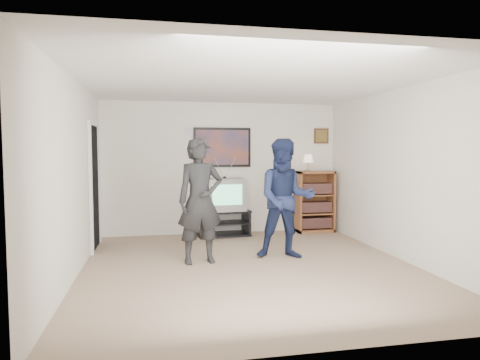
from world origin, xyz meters
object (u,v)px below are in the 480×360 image
object	(u,v)px
bookshelf	(314,201)
person_tall	(200,201)
person_short	(286,199)
media_stand	(223,223)
crt_television	(225,194)

from	to	relation	value
bookshelf	person_tall	size ratio (longest dim) A/B	0.67
bookshelf	person_short	world-z (taller)	person_short
bookshelf	person_short	bearing A→B (deg)	-122.11
media_stand	crt_television	world-z (taller)	crt_television
crt_television	media_stand	bearing A→B (deg)	175.83
person_tall	person_short	size ratio (longest dim) A/B	1.00
media_stand	crt_television	size ratio (longest dim) A/B	1.44
bookshelf	crt_television	bearing A→B (deg)	-178.40
person_tall	person_short	xyz separation A→B (m)	(1.27, 0.02, -0.00)
person_tall	crt_television	bearing A→B (deg)	62.52
person_short	crt_television	bearing A→B (deg)	120.21
media_stand	crt_television	distance (m)	0.54
media_stand	person_short	xyz separation A→B (m)	(0.65, -1.81, 0.65)
media_stand	person_short	world-z (taller)	person_short
person_short	person_tall	bearing A→B (deg)	-167.60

